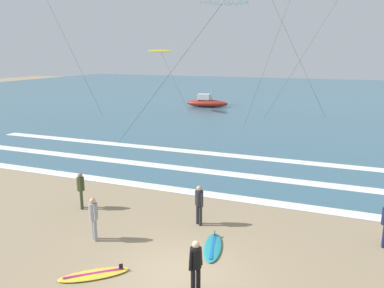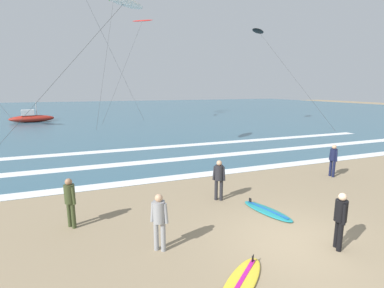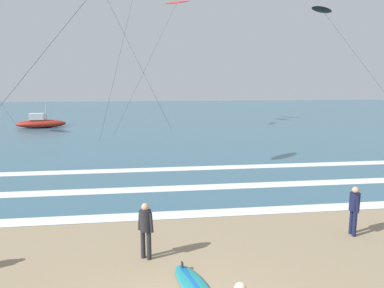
{
  "view_description": "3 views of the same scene",
  "coord_description": "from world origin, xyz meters",
  "px_view_note": "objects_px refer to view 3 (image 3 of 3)",
  "views": [
    {
      "loc": [
        4.34,
        -9.69,
        6.56
      ],
      "look_at": [
        -0.72,
        3.04,
        3.34
      ],
      "focal_mm": 36.47,
      "sensor_mm": 36.0,
      "label": 1
    },
    {
      "loc": [
        -5.32,
        -5.81,
        4.29
      ],
      "look_at": [
        -0.66,
        6.39,
        1.71
      ],
      "focal_mm": 26.4,
      "sensor_mm": 36.0,
      "label": 2
    },
    {
      "loc": [
        -0.65,
        -6.0,
        4.8
      ],
      "look_at": [
        1.11,
        6.89,
        2.64
      ],
      "focal_mm": 34.11,
      "sensor_mm": 36.0,
      "label": 3
    }
  ],
  "objects_px": {
    "surfboard_left_pile": "(194,285)",
    "kite_black_mid_center": "(323,10)",
    "kite_red_high_right": "(176,3)",
    "surfer_left_far": "(354,206)",
    "surfer_mid_group": "(146,226)",
    "offshore_boat": "(41,123)"
  },
  "relations": [
    {
      "from": "surfboard_left_pile",
      "to": "kite_black_mid_center",
      "type": "relative_size",
      "value": 0.2
    },
    {
      "from": "kite_red_high_right",
      "to": "kite_black_mid_center",
      "type": "xyz_separation_m",
      "value": [
        11.01,
        -13.46,
        -3.04
      ]
    },
    {
      "from": "surfer_left_far",
      "to": "kite_red_high_right",
      "type": "distance_m",
      "value": 35.88
    },
    {
      "from": "surfer_mid_group",
      "to": "kite_red_high_right",
      "type": "xyz_separation_m",
      "value": [
        4.15,
        34.09,
        12.94
      ]
    },
    {
      "from": "surfer_left_far",
      "to": "kite_red_high_right",
      "type": "relative_size",
      "value": 0.11
    },
    {
      "from": "kite_black_mid_center",
      "to": "offshore_boat",
      "type": "relative_size",
      "value": 2.08
    },
    {
      "from": "surfer_mid_group",
      "to": "surfboard_left_pile",
      "type": "relative_size",
      "value": 0.73
    },
    {
      "from": "surfboard_left_pile",
      "to": "kite_black_mid_center",
      "type": "distance_m",
      "value": 28.44
    },
    {
      "from": "kite_black_mid_center",
      "to": "offshore_boat",
      "type": "distance_m",
      "value": 30.47
    },
    {
      "from": "offshore_boat",
      "to": "surfboard_left_pile",
      "type": "bearing_deg",
      "value": -70.07
    },
    {
      "from": "surfer_mid_group",
      "to": "kite_black_mid_center",
      "type": "distance_m",
      "value": 27.45
    },
    {
      "from": "surfboard_left_pile",
      "to": "kite_black_mid_center",
      "type": "height_order",
      "value": "kite_black_mid_center"
    },
    {
      "from": "surfer_left_far",
      "to": "surfboard_left_pile",
      "type": "height_order",
      "value": "surfer_left_far"
    },
    {
      "from": "surfer_left_far",
      "to": "kite_black_mid_center",
      "type": "bearing_deg",
      "value": 66.69
    },
    {
      "from": "surfer_mid_group",
      "to": "surfboard_left_pile",
      "type": "bearing_deg",
      "value": -55.29
    },
    {
      "from": "offshore_boat",
      "to": "kite_black_mid_center",
      "type": "bearing_deg",
      "value": -23.61
    },
    {
      "from": "surfboard_left_pile",
      "to": "kite_red_high_right",
      "type": "bearing_deg",
      "value": 85.14
    },
    {
      "from": "surfer_left_far",
      "to": "kite_black_mid_center",
      "type": "distance_m",
      "value": 23.84
    },
    {
      "from": "kite_black_mid_center",
      "to": "kite_red_high_right",
      "type": "bearing_deg",
      "value": 129.28
    },
    {
      "from": "surfer_left_far",
      "to": "offshore_boat",
      "type": "bearing_deg",
      "value": 119.4
    },
    {
      "from": "surfer_left_far",
      "to": "kite_red_high_right",
      "type": "height_order",
      "value": "kite_red_high_right"
    },
    {
      "from": "kite_red_high_right",
      "to": "offshore_boat",
      "type": "distance_m",
      "value": 20.37
    }
  ]
}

